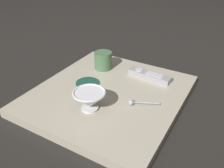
{
  "coord_description": "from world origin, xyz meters",
  "views": [
    {
      "loc": [
        -0.71,
        -0.43,
        0.57
      ],
      "look_at": [
        0.03,
        0.0,
        0.06
      ],
      "focal_mm": 38.69,
      "sensor_mm": 36.0,
      "label": 1
    }
  ],
  "objects_px": {
    "cereal_bowl": "(89,99)",
    "coffee_mug": "(103,60)",
    "teaspoon": "(135,102)",
    "tv_remote_near": "(150,75)",
    "drink_coaster": "(88,83)"
  },
  "relations": [
    {
      "from": "cereal_bowl",
      "to": "tv_remote_near",
      "type": "height_order",
      "value": "cereal_bowl"
    },
    {
      "from": "teaspoon",
      "to": "drink_coaster",
      "type": "distance_m",
      "value": 0.25
    },
    {
      "from": "teaspoon",
      "to": "tv_remote_near",
      "type": "xyz_separation_m",
      "value": [
        0.22,
        0.03,
        0.0
      ]
    },
    {
      "from": "cereal_bowl",
      "to": "drink_coaster",
      "type": "relative_size",
      "value": 1.18
    },
    {
      "from": "tv_remote_near",
      "to": "drink_coaster",
      "type": "height_order",
      "value": "tv_remote_near"
    },
    {
      "from": "cereal_bowl",
      "to": "coffee_mug",
      "type": "xyz_separation_m",
      "value": [
        0.3,
        0.13,
        0.0
      ]
    },
    {
      "from": "teaspoon",
      "to": "drink_coaster",
      "type": "relative_size",
      "value": 1.07
    },
    {
      "from": "cereal_bowl",
      "to": "tv_remote_near",
      "type": "relative_size",
      "value": 0.6
    },
    {
      "from": "teaspoon",
      "to": "cereal_bowl",
      "type": "bearing_deg",
      "value": 128.18
    },
    {
      "from": "teaspoon",
      "to": "tv_remote_near",
      "type": "bearing_deg",
      "value": 8.05
    },
    {
      "from": "coffee_mug",
      "to": "teaspoon",
      "type": "bearing_deg",
      "value": -127.07
    },
    {
      "from": "teaspoon",
      "to": "drink_coaster",
      "type": "height_order",
      "value": "teaspoon"
    },
    {
      "from": "tv_remote_near",
      "to": "drink_coaster",
      "type": "relative_size",
      "value": 1.96
    },
    {
      "from": "teaspoon",
      "to": "drink_coaster",
      "type": "xyz_separation_m",
      "value": [
        0.04,
        0.24,
        -0.01
      ]
    },
    {
      "from": "teaspoon",
      "to": "coffee_mug",
      "type": "bearing_deg",
      "value": 52.93
    }
  ]
}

